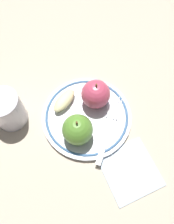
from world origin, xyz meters
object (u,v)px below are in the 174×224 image
(apple_slice_front, at_px, (64,100))
(drinking_glass, at_px, (7,110))
(apple_second_whole, at_px, (77,130))
(plate, at_px, (87,117))
(napkin_folded, at_px, (130,170))
(fork, at_px, (108,130))
(apple_red_whole, at_px, (96,94))

(apple_slice_front, bearing_deg, drinking_glass, 138.94)
(apple_second_whole, bearing_deg, apple_slice_front, 82.19)
(plate, height_order, napkin_folded, plate)
(plate, height_order, drinking_glass, drinking_glass)
(apple_second_whole, distance_m, fork, 0.08)
(apple_slice_front, bearing_deg, apple_red_whole, -52.23)
(drinking_glass, distance_m, napkin_folded, 0.31)
(apple_slice_front, xyz_separation_m, drinking_glass, (-0.13, 0.04, 0.02))
(apple_red_whole, relative_size, apple_slice_front, 1.07)
(apple_red_whole, relative_size, fork, 0.53)
(plate, height_order, apple_red_whole, apple_red_whole)
(plate, bearing_deg, napkin_folded, -83.68)
(apple_second_whole, bearing_deg, napkin_folded, -64.69)
(plate, bearing_deg, apple_second_whole, -143.49)
(fork, bearing_deg, apple_second_whole, 115.99)
(drinking_glass, xyz_separation_m, napkin_folded, (0.17, -0.25, -0.04))
(plate, xyz_separation_m, drinking_glass, (-0.16, 0.09, 0.04))
(apple_red_whole, height_order, napkin_folded, apple_red_whole)
(apple_slice_front, height_order, drinking_glass, drinking_glass)
(apple_slice_front, xyz_separation_m, napkin_folded, (0.05, -0.21, -0.02))
(apple_slice_front, xyz_separation_m, fork, (0.05, -0.11, -0.01))
(apple_slice_front, bearing_deg, napkin_folded, -102.99)
(napkin_folded, bearing_deg, apple_red_whole, 83.67)
(apple_red_whole, xyz_separation_m, napkin_folded, (-0.02, -0.18, -0.05))
(plate, xyz_separation_m, apple_red_whole, (0.04, 0.02, 0.04))
(fork, xyz_separation_m, drinking_glass, (-0.18, 0.15, 0.03))
(plate, relative_size, apple_red_whole, 2.81)
(drinking_glass, bearing_deg, plate, -30.78)
(apple_second_whole, distance_m, apple_slice_front, 0.09)
(apple_slice_front, bearing_deg, apple_second_whole, -123.23)
(plate, distance_m, apple_red_whole, 0.06)
(napkin_folded, bearing_deg, apple_second_whole, 115.31)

